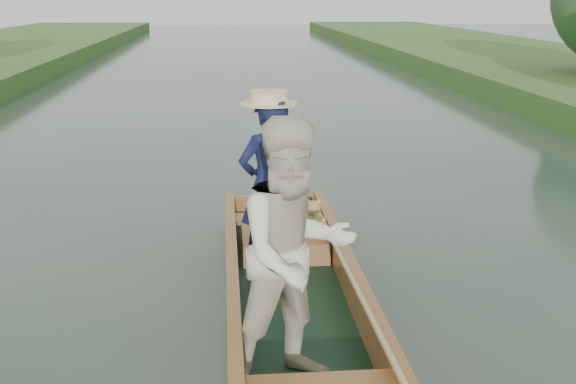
{
  "coord_description": "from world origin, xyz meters",
  "views": [
    {
      "loc": [
        -0.54,
        -5.53,
        2.64
      ],
      "look_at": [
        0.0,
        0.6,
        0.95
      ],
      "focal_mm": 45.0,
      "sensor_mm": 36.0,
      "label": 1
    }
  ],
  "objects": [
    {
      "name": "ground",
      "position": [
        0.0,
        0.0,
        0.0
      ],
      "size": [
        120.0,
        120.0,
        0.0
      ],
      "primitive_type": "plane",
      "color": "#283D30",
      "rests_on": "ground"
    },
    {
      "name": "trees_far",
      "position": [
        1.57,
        9.02,
        2.49
      ],
      "size": [
        22.99,
        14.26,
        4.5
      ],
      "color": "#47331E",
      "rests_on": "ground"
    },
    {
      "name": "punt",
      "position": [
        -0.07,
        -0.22,
        0.67
      ],
      "size": [
        1.21,
        5.0,
        1.91
      ],
      "color": "black",
      "rests_on": "ground"
    }
  ]
}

